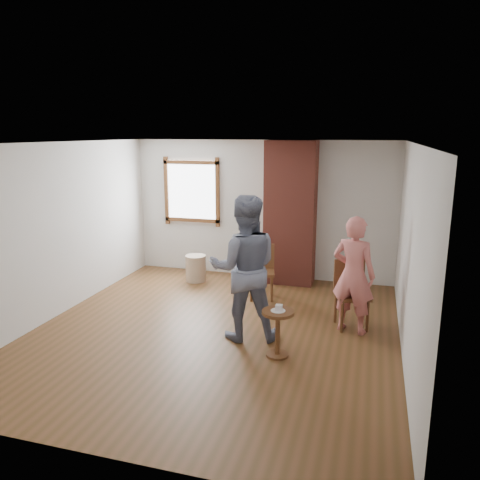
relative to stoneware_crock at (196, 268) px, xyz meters
name	(u,v)px	position (x,y,z in m)	size (l,w,h in m)	color
ground	(215,331)	(1.09, -2.07, -0.25)	(5.50, 5.50, 0.00)	brown
room_shell	(223,198)	(1.04, -1.46, 1.56)	(5.04, 5.52, 2.62)	silver
brick_chimney	(290,213)	(1.69, 0.43, 1.05)	(0.90, 0.50, 2.60)	brown
stoneware_crock	(196,268)	(0.00, 0.00, 0.00)	(0.38, 0.38, 0.49)	tan
dark_pot	(198,271)	(-0.09, 0.33, -0.17)	(0.16, 0.16, 0.16)	black
dining_chair_left	(262,268)	(1.39, -0.50, 0.26)	(0.50, 0.50, 0.90)	#5A2F1B
dining_chair_right	(351,290)	(2.90, -1.32, 0.29)	(0.57, 0.57, 0.95)	#5A2F1B
side_table	(278,326)	(2.09, -2.56, 0.16)	(0.40, 0.40, 0.60)	#5A2F1B
cake_plate	(278,311)	(2.09, -2.56, 0.36)	(0.18, 0.18, 0.01)	white
cake_slice	(279,308)	(2.10, -2.56, 0.39)	(0.08, 0.07, 0.06)	white
man	(244,268)	(1.54, -2.13, 0.73)	(0.95, 0.74, 1.96)	black
person_pink	(353,275)	(2.93, -1.53, 0.58)	(0.60, 0.39, 1.65)	#D26E69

